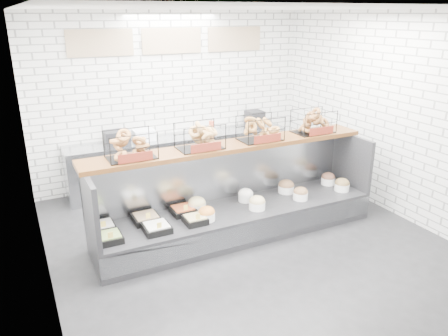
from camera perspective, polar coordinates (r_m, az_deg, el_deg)
ground at (r=6.04m, az=3.14°, el=-9.68°), size 5.50×5.50×0.00m
room_shell at (r=5.86m, az=0.58°, el=10.86°), size 5.02×5.51×3.01m
display_case at (r=6.15m, az=1.52°, el=-5.64°), size 4.00×0.90×1.20m
bagel_shelf at (r=5.93m, az=0.93°, el=4.31°), size 4.10×0.50×0.40m
prep_counter at (r=7.87m, az=-5.51°, el=1.16°), size 4.00×0.60×1.20m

